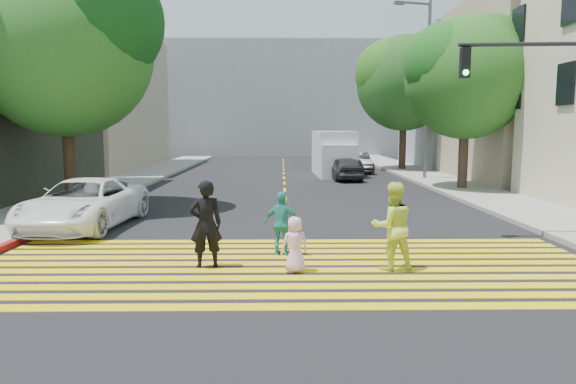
{
  "coord_description": "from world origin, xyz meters",
  "views": [
    {
      "loc": [
        -0.16,
        -9.39,
        2.95
      ],
      "look_at": [
        0.0,
        3.0,
        1.4
      ],
      "focal_mm": 32.0,
      "sensor_mm": 36.0,
      "label": 1
    }
  ],
  "objects_px": {
    "pedestrian_man": "(206,224)",
    "dark_car_parked": "(357,162)",
    "tree_right_far": "(406,78)",
    "pedestrian_extra": "(282,224)",
    "dark_car_near": "(345,168)",
    "silver_car": "(330,158)",
    "tree_left": "(66,39)",
    "white_sedan": "(84,203)",
    "white_van": "(334,154)",
    "pedestrian_child": "(295,244)",
    "pedestrian_woman": "(392,226)",
    "traffic_signal": "(560,106)",
    "tree_right_near": "(468,72)"
  },
  "relations": [
    {
      "from": "tree_left",
      "to": "white_van",
      "type": "xyz_separation_m",
      "value": [
        10.88,
        13.35,
        -4.77
      ]
    },
    {
      "from": "pedestrian_woman",
      "to": "pedestrian_child",
      "type": "bearing_deg",
      "value": -3.66
    },
    {
      "from": "white_sedan",
      "to": "traffic_signal",
      "type": "xyz_separation_m",
      "value": [
        12.98,
        -1.93,
        2.78
      ]
    },
    {
      "from": "pedestrian_woman",
      "to": "pedestrian_child",
      "type": "relative_size",
      "value": 1.59
    },
    {
      "from": "pedestrian_man",
      "to": "tree_right_far",
      "type": "bearing_deg",
      "value": -125.99
    },
    {
      "from": "tree_right_far",
      "to": "dark_car_near",
      "type": "bearing_deg",
      "value": -127.22
    },
    {
      "from": "dark_car_parked",
      "to": "traffic_signal",
      "type": "height_order",
      "value": "traffic_signal"
    },
    {
      "from": "pedestrian_man",
      "to": "dark_car_parked",
      "type": "xyz_separation_m",
      "value": [
        6.62,
        23.23,
        -0.25
      ]
    },
    {
      "from": "pedestrian_man",
      "to": "pedestrian_child",
      "type": "xyz_separation_m",
      "value": [
        1.87,
        -0.4,
        -0.35
      ]
    },
    {
      "from": "tree_right_far",
      "to": "dark_car_parked",
      "type": "distance_m",
      "value": 6.79
    },
    {
      "from": "silver_car",
      "to": "pedestrian_child",
      "type": "bearing_deg",
      "value": 85.33
    },
    {
      "from": "pedestrian_child",
      "to": "pedestrian_woman",
      "type": "bearing_deg",
      "value": 165.89
    },
    {
      "from": "tree_left",
      "to": "white_sedan",
      "type": "xyz_separation_m",
      "value": [
        1.74,
        -3.57,
        -5.35
      ]
    },
    {
      "from": "tree_right_near",
      "to": "white_van",
      "type": "bearing_deg",
      "value": 123.64
    },
    {
      "from": "silver_car",
      "to": "tree_left",
      "type": "bearing_deg",
      "value": 62.77
    },
    {
      "from": "pedestrian_extra",
      "to": "white_van",
      "type": "height_order",
      "value": "white_van"
    },
    {
      "from": "pedestrian_woman",
      "to": "traffic_signal",
      "type": "xyz_separation_m",
      "value": [
        4.82,
        2.75,
        2.58
      ]
    },
    {
      "from": "pedestrian_man",
      "to": "tree_left",
      "type": "bearing_deg",
      "value": -67.08
    },
    {
      "from": "tree_left",
      "to": "tree_right_far",
      "type": "distance_m",
      "value": 23.21
    },
    {
      "from": "tree_left",
      "to": "pedestrian_man",
      "type": "relative_size",
      "value": 4.82
    },
    {
      "from": "tree_right_near",
      "to": "pedestrian_man",
      "type": "bearing_deg",
      "value": -127.45
    },
    {
      "from": "pedestrian_child",
      "to": "tree_right_far",
      "type": "bearing_deg",
      "value": -126.74
    },
    {
      "from": "tree_right_near",
      "to": "pedestrian_child",
      "type": "bearing_deg",
      "value": -121.28
    },
    {
      "from": "dark_car_parked",
      "to": "silver_car",
      "type": "bearing_deg",
      "value": 101.56
    },
    {
      "from": "pedestrian_child",
      "to": "silver_car",
      "type": "bearing_deg",
      "value": -115.59
    },
    {
      "from": "white_van",
      "to": "pedestrian_child",
      "type": "bearing_deg",
      "value": -99.8
    },
    {
      "from": "white_van",
      "to": "pedestrian_man",
      "type": "bearing_deg",
      "value": -104.8
    },
    {
      "from": "pedestrian_extra",
      "to": "silver_car",
      "type": "bearing_deg",
      "value": -81.23
    },
    {
      "from": "dark_car_near",
      "to": "white_van",
      "type": "xyz_separation_m",
      "value": [
        -0.33,
        2.98,
        0.63
      ]
    },
    {
      "from": "pedestrian_man",
      "to": "pedestrian_extra",
      "type": "bearing_deg",
      "value": -162.17
    },
    {
      "from": "pedestrian_child",
      "to": "white_sedan",
      "type": "relative_size",
      "value": 0.22
    },
    {
      "from": "tree_left",
      "to": "dark_car_parked",
      "type": "distance_m",
      "value": 20.49
    },
    {
      "from": "tree_right_far",
      "to": "silver_car",
      "type": "relative_size",
      "value": 1.91
    },
    {
      "from": "pedestrian_child",
      "to": "pedestrian_extra",
      "type": "height_order",
      "value": "pedestrian_extra"
    },
    {
      "from": "tree_right_far",
      "to": "pedestrian_child",
      "type": "relative_size",
      "value": 8.05
    },
    {
      "from": "tree_left",
      "to": "pedestrian_child",
      "type": "relative_size",
      "value": 7.75
    },
    {
      "from": "tree_left",
      "to": "white_sedan",
      "type": "height_order",
      "value": "tree_left"
    },
    {
      "from": "tree_left",
      "to": "white_sedan",
      "type": "relative_size",
      "value": 1.73
    },
    {
      "from": "tree_right_near",
      "to": "pedestrian_woman",
      "type": "distance_m",
      "value": 15.67
    },
    {
      "from": "tree_right_far",
      "to": "tree_left",
      "type": "bearing_deg",
      "value": -133.79
    },
    {
      "from": "dark_car_near",
      "to": "silver_car",
      "type": "bearing_deg",
      "value": -95.57
    },
    {
      "from": "white_van",
      "to": "traffic_signal",
      "type": "relative_size",
      "value": 1.09
    },
    {
      "from": "tree_right_far",
      "to": "pedestrian_extra",
      "type": "height_order",
      "value": "tree_right_far"
    },
    {
      "from": "tree_right_near",
      "to": "dark_car_parked",
      "type": "distance_m",
      "value": 11.59
    },
    {
      "from": "pedestrian_man",
      "to": "silver_car",
      "type": "bearing_deg",
      "value": -114.59
    },
    {
      "from": "dark_car_parked",
      "to": "white_van",
      "type": "bearing_deg",
      "value": -136.44
    },
    {
      "from": "tree_right_near",
      "to": "traffic_signal",
      "type": "xyz_separation_m",
      "value": [
        -1.49,
        -10.83,
        -2.02
      ]
    },
    {
      "from": "white_sedan",
      "to": "traffic_signal",
      "type": "bearing_deg",
      "value": -4.29
    },
    {
      "from": "pedestrian_extra",
      "to": "dark_car_near",
      "type": "height_order",
      "value": "pedestrian_extra"
    },
    {
      "from": "tree_left",
      "to": "tree_right_far",
      "type": "xyz_separation_m",
      "value": [
        16.06,
        16.75,
        0.25
      ]
    }
  ]
}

